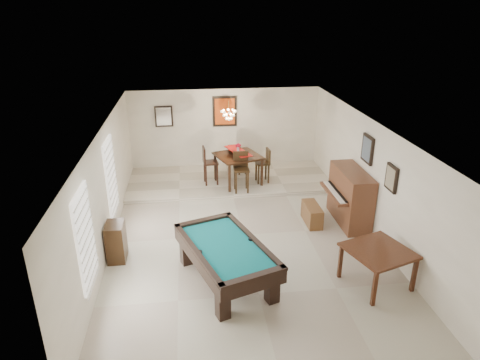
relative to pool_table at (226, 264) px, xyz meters
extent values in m
cube|color=beige|center=(0.56, 1.74, -0.40)|extent=(6.00, 9.00, 0.02)
cube|color=silver|center=(0.56, 6.24, 0.91)|extent=(6.00, 0.04, 2.60)
cube|color=silver|center=(0.56, -2.76, 0.91)|extent=(6.00, 0.04, 2.60)
cube|color=silver|center=(-2.44, 1.74, 0.91)|extent=(0.04, 9.00, 2.60)
cube|color=silver|center=(3.56, 1.74, 0.91)|extent=(0.04, 9.00, 2.60)
cube|color=white|center=(0.56, 1.74, 2.21)|extent=(6.00, 9.00, 0.04)
cube|color=beige|center=(0.56, 4.99, -0.33)|extent=(6.00, 2.50, 0.12)
cube|color=white|center=(-2.41, -0.46, 1.01)|extent=(0.06, 1.00, 1.70)
cube|color=white|center=(-2.41, 2.34, 1.01)|extent=(0.06, 1.00, 1.70)
cube|color=brown|center=(2.32, 2.13, -0.15)|extent=(0.34, 0.86, 0.47)
cube|color=black|center=(-2.22, 1.07, 0.02)|extent=(0.37, 0.55, 0.83)
cube|color=#D84C14|center=(0.56, 6.20, 1.51)|extent=(0.75, 0.06, 0.95)
cube|color=white|center=(-1.34, 6.20, 1.41)|extent=(0.55, 0.06, 0.65)
cube|color=slate|center=(3.52, 2.04, 1.51)|extent=(0.06, 0.55, 0.65)
cube|color=gray|center=(3.52, 0.74, 1.31)|extent=(0.06, 0.45, 0.55)
camera|label=1|loc=(-0.60, -6.98, 4.65)|focal=32.00mm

